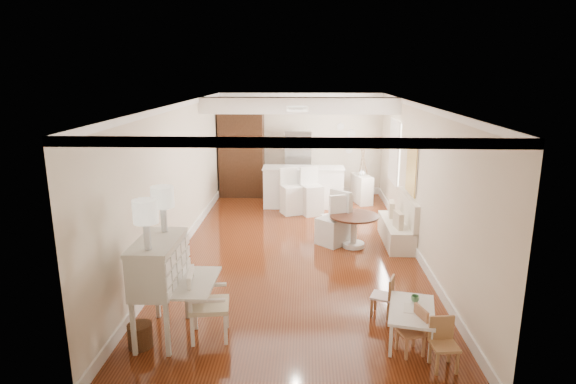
# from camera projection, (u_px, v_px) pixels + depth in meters

# --- Properties ---
(room) EXTENTS (9.00, 9.04, 2.82)m
(room) POSITION_uv_depth(u_px,v_px,m) (300.00, 146.00, 9.17)
(room) COLOR maroon
(room) RESTS_ON ground
(secretary_bureau) EXTENTS (1.04, 1.06, 1.33)m
(secretary_bureau) POSITION_uv_depth(u_px,v_px,m) (160.00, 288.00, 6.17)
(secretary_bureau) COLOR beige
(secretary_bureau) RESTS_ON ground
(gustavian_armchair) EXTENTS (0.60, 0.60, 0.93)m
(gustavian_armchair) POSITION_uv_depth(u_px,v_px,m) (209.00, 304.00, 6.19)
(gustavian_armchair) COLOR white
(gustavian_armchair) RESTS_ON ground
(wicker_basket) EXTENTS (0.31, 0.31, 0.30)m
(wicker_basket) POSITION_uv_depth(u_px,v_px,m) (140.00, 336.00, 6.03)
(wicker_basket) COLOR #523119
(wicker_basket) RESTS_ON ground
(kids_table) EXTENTS (0.74, 1.02, 0.46)m
(kids_table) POSITION_uv_depth(u_px,v_px,m) (411.00, 325.00, 6.13)
(kids_table) COLOR white
(kids_table) RESTS_ON ground
(kids_chair_a) EXTENTS (0.37, 0.37, 0.61)m
(kids_chair_a) POSITION_uv_depth(u_px,v_px,m) (411.00, 331.00, 5.85)
(kids_chair_a) COLOR #B97D54
(kids_chair_a) RESTS_ON ground
(kids_chair_b) EXTENTS (0.38, 0.38, 0.61)m
(kids_chair_b) POSITION_uv_depth(u_px,v_px,m) (382.00, 295.00, 6.78)
(kids_chair_b) COLOR #996D45
(kids_chair_b) RESTS_ON ground
(kids_chair_c) EXTENTS (0.33, 0.33, 0.62)m
(kids_chair_c) POSITION_uv_depth(u_px,v_px,m) (444.00, 345.00, 5.55)
(kids_chair_c) COLOR #B28051
(kids_chair_c) RESTS_ON ground
(banquette) EXTENTS (0.52, 1.60, 0.98)m
(banquette) POSITION_uv_depth(u_px,v_px,m) (397.00, 219.00, 9.63)
(banquette) COLOR silver
(banquette) RESTS_ON ground
(dining_table) EXTENTS (1.06, 1.06, 0.65)m
(dining_table) POSITION_uv_depth(u_px,v_px,m) (354.00, 231.00, 9.43)
(dining_table) COLOR #452216
(dining_table) RESTS_ON ground
(slip_chair_near) EXTENTS (0.73, 0.73, 1.07)m
(slip_chair_near) POSITION_uv_depth(u_px,v_px,m) (333.00, 218.00, 9.55)
(slip_chair_near) COLOR silver
(slip_chair_near) RESTS_ON ground
(slip_chair_far) EXTENTS (0.63, 0.64, 1.02)m
(slip_chair_far) POSITION_uv_depth(u_px,v_px,m) (336.00, 217.00, 9.75)
(slip_chair_far) COLOR white
(slip_chair_far) RESTS_ON ground
(breakfast_counter) EXTENTS (2.05, 0.65, 1.03)m
(breakfast_counter) POSITION_uv_depth(u_px,v_px,m) (303.00, 187.00, 12.21)
(breakfast_counter) COLOR white
(breakfast_counter) RESTS_ON ground
(bar_stool_left) EXTENTS (0.58, 0.58, 1.10)m
(bar_stool_left) POSITION_uv_depth(u_px,v_px,m) (291.00, 192.00, 11.59)
(bar_stool_left) COLOR white
(bar_stool_left) RESTS_ON ground
(bar_stool_right) EXTENTS (0.60, 0.60, 1.14)m
(bar_stool_right) POSITION_uv_depth(u_px,v_px,m) (312.00, 192.00, 11.52)
(bar_stool_right) COLOR silver
(bar_stool_right) RESTS_ON ground
(pantry_cabinet) EXTENTS (1.20, 0.60, 2.30)m
(pantry_cabinet) POSITION_uv_depth(u_px,v_px,m) (242.00, 155.00, 13.17)
(pantry_cabinet) COLOR #381E11
(pantry_cabinet) RESTS_ON ground
(fridge) EXTENTS (0.75, 0.65, 1.80)m
(fridge) POSITION_uv_depth(u_px,v_px,m) (311.00, 164.00, 13.13)
(fridge) COLOR silver
(fridge) RESTS_ON ground
(sideboard) EXTENTS (0.54, 0.84, 0.74)m
(sideboard) POSITION_uv_depth(u_px,v_px,m) (362.00, 189.00, 12.62)
(sideboard) COLOR silver
(sideboard) RESTS_ON ground
(pencil_cup) EXTENTS (0.14, 0.14, 0.08)m
(pencil_cup) POSITION_uv_depth(u_px,v_px,m) (415.00, 299.00, 6.25)
(pencil_cup) COLOR #54915F
(pencil_cup) RESTS_ON kids_table
(branch_vase) EXTENTS (0.17, 0.17, 0.17)m
(branch_vase) POSITION_uv_depth(u_px,v_px,m) (362.00, 172.00, 12.50)
(branch_vase) COLOR silver
(branch_vase) RESTS_ON sideboard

